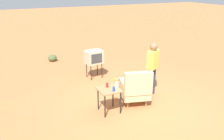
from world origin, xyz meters
TOP-DOWN VIEW (x-y plane):
  - ground_plane at (0.00, 0.00)m, footprint 60.00×60.00m
  - armchair at (0.25, -0.04)m, footprint 0.94×0.96m
  - side_table at (1.10, -0.01)m, footprint 0.56×0.56m
  - tv_on_stand at (0.54, -2.47)m, footprint 0.64×0.49m
  - person_standing at (-0.51, -0.37)m, footprint 0.52×0.36m
  - soda_can_red at (1.09, -0.15)m, footprint 0.07×0.07m
  - soda_can_blue at (1.04, 0.15)m, footprint 0.07×0.07m
  - flower_vase at (0.87, -0.02)m, footprint 0.15×0.10m
  - shrub_near at (1.49, -5.08)m, footprint 0.38×0.38m

SIDE VIEW (x-z plane):
  - ground_plane at x=0.00m, z-range 0.00..0.00m
  - shrub_near at x=1.49m, z-range 0.00..0.30m
  - armchair at x=0.25m, z-range -0.03..1.03m
  - side_table at x=1.10m, z-range 0.23..0.89m
  - soda_can_red at x=1.09m, z-range 0.66..0.78m
  - soda_can_blue at x=1.04m, z-range 0.66..0.78m
  - tv_on_stand at x=0.54m, z-range 0.27..1.30m
  - flower_vase at x=0.87m, z-range 0.68..0.94m
  - person_standing at x=-0.51m, z-range 0.12..1.76m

